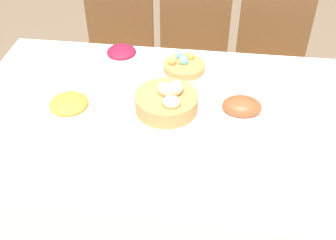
% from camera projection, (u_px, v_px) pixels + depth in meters
% --- Properties ---
extents(ground_plane, '(12.00, 12.00, 0.00)m').
position_uv_depth(ground_plane, '(173.00, 227.00, 2.22)').
color(ground_plane, brown).
extents(dining_table, '(1.76, 1.05, 0.76)m').
position_uv_depth(dining_table, '(173.00, 178.00, 1.97)').
color(dining_table, white).
rests_on(dining_table, ground).
extents(chair_far_right, '(0.42, 0.42, 0.91)m').
position_uv_depth(chair_far_right, '(271.00, 65.00, 2.50)').
color(chair_far_right, brown).
rests_on(chair_far_right, ground).
extents(chair_far_center, '(0.44, 0.44, 0.91)m').
position_uv_depth(chair_far_center, '(193.00, 60.00, 2.55)').
color(chair_far_center, brown).
rests_on(chair_far_center, ground).
extents(chair_far_left, '(0.43, 0.43, 0.91)m').
position_uv_depth(chair_far_left, '(117.00, 54.00, 2.60)').
color(chair_far_left, brown).
rests_on(chair_far_left, ground).
extents(bread_basket, '(0.26, 0.26, 0.13)m').
position_uv_depth(bread_basket, '(167.00, 101.00, 1.73)').
color(bread_basket, '#9E7542').
rests_on(bread_basket, dining_table).
extents(egg_basket, '(0.20, 0.20, 0.08)m').
position_uv_depth(egg_basket, '(184.00, 65.00, 1.97)').
color(egg_basket, '#9E7542').
rests_on(egg_basket, dining_table).
extents(ham_platter, '(0.25, 0.17, 0.08)m').
position_uv_depth(ham_platter, '(242.00, 107.00, 1.72)').
color(ham_platter, white).
rests_on(ham_platter, dining_table).
extents(beet_salad_bowl, '(0.16, 0.16, 0.08)m').
position_uv_depth(beet_salad_bowl, '(122.00, 55.00, 2.01)').
color(beet_salad_bowl, white).
rests_on(beet_salad_bowl, dining_table).
extents(carrot_bowl, '(0.18, 0.18, 0.09)m').
position_uv_depth(carrot_bowl, '(70.00, 108.00, 1.69)').
color(carrot_bowl, white).
rests_on(carrot_bowl, dining_table).
extents(dinner_plate, '(0.24, 0.24, 0.01)m').
position_uv_depth(dinner_plate, '(188.00, 177.00, 1.46)').
color(dinner_plate, white).
rests_on(dinner_plate, dining_table).
extents(fork, '(0.01, 0.17, 0.00)m').
position_uv_depth(fork, '(148.00, 173.00, 1.48)').
color(fork, '#B7B7BC').
rests_on(fork, dining_table).
extents(knife, '(0.01, 0.17, 0.00)m').
position_uv_depth(knife, '(230.00, 181.00, 1.45)').
color(knife, '#B7B7BC').
rests_on(knife, dining_table).
extents(spoon, '(0.01, 0.17, 0.00)m').
position_uv_depth(spoon, '(238.00, 182.00, 1.44)').
color(spoon, '#B7B7BC').
rests_on(spoon, dining_table).
extents(drinking_cup, '(0.07, 0.07, 0.08)m').
position_uv_depth(drinking_cup, '(252.00, 148.00, 1.52)').
color(drinking_cup, silver).
rests_on(drinking_cup, dining_table).
extents(butter_dish, '(0.11, 0.07, 0.03)m').
position_uv_depth(butter_dish, '(117.00, 140.00, 1.59)').
color(butter_dish, white).
rests_on(butter_dish, dining_table).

